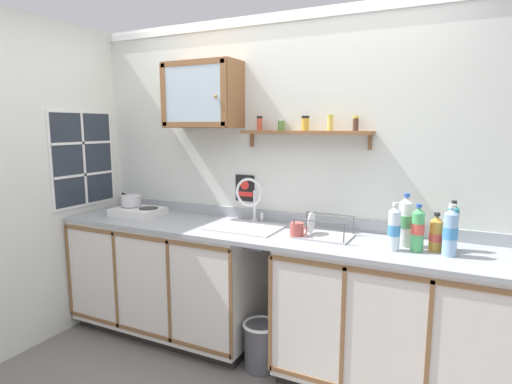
{
  "coord_description": "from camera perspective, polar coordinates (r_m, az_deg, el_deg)",
  "views": [
    {
      "loc": [
        1.22,
        -2.12,
        1.65
      ],
      "look_at": [
        -0.1,
        0.54,
        1.18
      ],
      "focal_mm": 29.47,
      "sensor_mm": 36.0,
      "label": 1
    }
  ],
  "objects": [
    {
      "name": "countertop",
      "position": [
        2.92,
        0.76,
        -5.57
      ],
      "size": [
        3.15,
        0.64,
        0.03
      ],
      "primitive_type": "cube",
      "color": "#9EA3A8",
      "rests_on": "lower_cabinet_run"
    },
    {
      "name": "lower_cabinet_run",
      "position": [
        3.48,
        -11.86,
        -11.28
      ],
      "size": [
        1.53,
        0.62,
        0.9
      ],
      "color": "black",
      "rests_on": "ground"
    },
    {
      "name": "mug",
      "position": [
        2.74,
        5.63,
        -5.16
      ],
      "size": [
        0.13,
        0.09,
        0.1
      ],
      "color": "#B24C47",
      "rests_on": "countertop"
    },
    {
      "name": "bottle_detergent_teal_3",
      "position": [
        2.7,
        25.11,
        -4.26
      ],
      "size": [
        0.07,
        0.07,
        0.29
      ],
      "color": "teal",
      "rests_on": "countertop"
    },
    {
      "name": "hot_plate_stove",
      "position": [
        3.52,
        -15.69,
        -2.58
      ],
      "size": [
        0.38,
        0.3,
        0.07
      ],
      "color": "silver",
      "rests_on": "countertop"
    },
    {
      "name": "wall_cabinet",
      "position": [
        3.26,
        -7.29,
        12.92
      ],
      "size": [
        0.58,
        0.29,
        0.49
      ],
      "color": "brown"
    },
    {
      "name": "bottle_water_blue_2",
      "position": [
        2.57,
        24.87,
        -4.95
      ],
      "size": [
        0.08,
        0.08,
        0.29
      ],
      "color": "#8CB7E0",
      "rests_on": "countertop"
    },
    {
      "name": "bottle_opaque_white_1",
      "position": [
        2.67,
        19.61,
        -3.78
      ],
      "size": [
        0.08,
        0.08,
        0.32
      ],
      "color": "white",
      "rests_on": "countertop"
    },
    {
      "name": "bottle_soda_green_0",
      "position": [
        2.59,
        21.09,
        -4.73
      ],
      "size": [
        0.07,
        0.07,
        0.28
      ],
      "color": "#4CB266",
      "rests_on": "countertop"
    },
    {
      "name": "bottle_juice_amber_4",
      "position": [
        2.65,
        23.23,
        -5.25
      ],
      "size": [
        0.08,
        0.08,
        0.23
      ],
      "color": "gold",
      "rests_on": "countertop"
    },
    {
      "name": "window",
      "position": [
        3.74,
        -22.44,
        4.18
      ],
      "size": [
        0.03,
        0.63,
        0.78
      ],
      "color": "#262D38"
    },
    {
      "name": "dish_rack",
      "position": [
        2.79,
        9.0,
        -5.62
      ],
      "size": [
        0.35,
        0.27,
        0.16
      ],
      "color": "#B2B2B7",
      "rests_on": "countertop"
    },
    {
      "name": "spice_shelf",
      "position": [
        2.96,
        6.59,
        8.28
      ],
      "size": [
        0.94,
        0.14,
        0.23
      ],
      "color": "brown"
    },
    {
      "name": "trash_bin",
      "position": [
        3.04,
        0.63,
        -20.02
      ],
      "size": [
        0.25,
        0.25,
        0.33
      ],
      "color": "#4C4C51",
      "rests_on": "ground"
    },
    {
      "name": "warning_sign",
      "position": [
        3.25,
        -1.52,
        0.51
      ],
      "size": [
        0.16,
        0.01,
        0.2
      ],
      "color": "black"
    },
    {
      "name": "backsplash",
      "position": [
        3.16,
        3.06,
        -3.39
      ],
      "size": [
        3.15,
        0.02,
        0.08
      ],
      "primitive_type": "cube",
      "color": "#9EA3A8",
      "rests_on": "countertop"
    },
    {
      "name": "saucepan",
      "position": [
        3.59,
        -16.62,
        -1.09
      ],
      "size": [
        0.3,
        0.22,
        0.09
      ],
      "color": "silver",
      "rests_on": "hot_plate_stove"
    },
    {
      "name": "sink",
      "position": [
        3.01,
        -1.33,
        -4.72
      ],
      "size": [
        0.5,
        0.42,
        0.45
      ],
      "color": "silver",
      "rests_on": "countertop"
    },
    {
      "name": "lower_cabinet_run_right",
      "position": [
        2.83,
        17.98,
        -16.4
      ],
      "size": [
        1.39,
        0.62,
        0.9
      ],
      "color": "black",
      "rests_on": "ground"
    },
    {
      "name": "side_wall_left",
      "position": [
        3.44,
        -29.8,
        0.63
      ],
      "size": [
        0.05,
        3.53,
        2.44
      ],
      "primitive_type": "cube",
      "color": "silver",
      "rests_on": "ground"
    },
    {
      "name": "bottle_water_clear_5",
      "position": [
        2.57,
        18.24,
        -4.73
      ],
      "size": [
        0.07,
        0.07,
        0.28
      ],
      "color": "silver",
      "rests_on": "countertop"
    },
    {
      "name": "back_wall",
      "position": [
        3.15,
        3.35,
        1.33
      ],
      "size": [
        3.79,
        0.07,
        2.44
      ],
      "color": "silver",
      "rests_on": "ground"
    }
  ]
}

